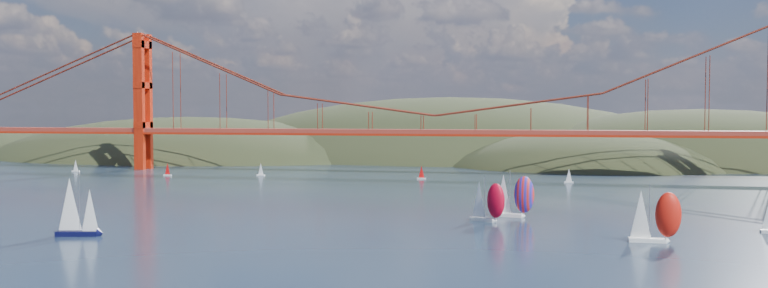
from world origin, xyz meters
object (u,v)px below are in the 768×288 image
Objects in this scene: racer_0 at (487,201)px; racer_1 at (654,215)px; racer_rwb at (513,195)px; sloop_navy at (76,207)px.

racer_1 is at bearing -3.34° from racer_0.
racer_0 is 36.86m from racer_1.
racer_rwb is (-26.00, 27.57, 0.05)m from racer_1.
racer_rwb is at bearing 134.25° from racer_1.
racer_rwb is (79.95, 42.81, -0.45)m from sloop_navy.
sloop_navy is 1.29× the size of racer_0.
racer_rwb is at bearing 85.59° from racer_0.
sloop_navy reaches higher than racer_0.
sloop_navy is 90.69m from racer_rwb.
racer_rwb reaches higher than racer_0.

